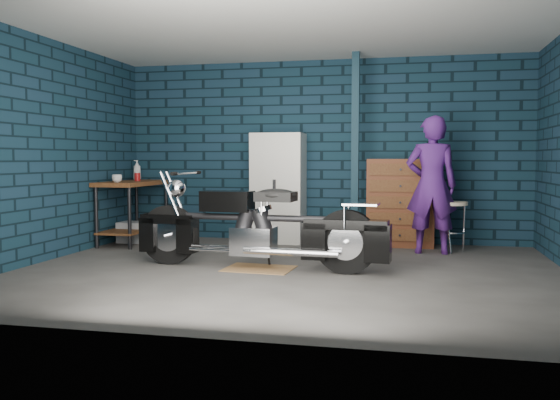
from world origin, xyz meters
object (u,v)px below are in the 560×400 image
at_px(workbench, 133,212).
at_px(person, 431,185).
at_px(locker, 278,188).
at_px(shop_stool, 453,227).
at_px(storage_bin, 136,232).
at_px(tool_chest, 400,203).
at_px(motorcycle, 259,221).

relative_size(workbench, person, 0.78).
bearing_deg(locker, person, -15.01).
bearing_deg(locker, shop_stool, -10.34).
relative_size(storage_bin, locker, 0.30).
relative_size(workbench, locker, 0.87).
relative_size(storage_bin, shop_stool, 0.72).
bearing_deg(tool_chest, storage_bin, -172.98).
bearing_deg(motorcycle, workbench, 149.19).
relative_size(motorcycle, tool_chest, 2.01).
xyz_separation_m(motorcycle, person, (1.92, 1.56, 0.35)).
bearing_deg(person, workbench, -3.66).
relative_size(person, locker, 1.11).
bearing_deg(locker, workbench, -166.12).
bearing_deg(person, motorcycle, 36.41).
bearing_deg(person, storage_bin, -4.22).
distance_m(storage_bin, locker, 2.21).
bearing_deg(person, locker, -17.72).
relative_size(motorcycle, person, 1.39).
height_order(storage_bin, tool_chest, tool_chest).
height_order(motorcycle, tool_chest, tool_chest).
bearing_deg(shop_stool, motorcycle, -142.50).
distance_m(tool_chest, shop_stool, 0.87).
height_order(workbench, person, person).
height_order(person, shop_stool, person).
relative_size(motorcycle, shop_stool, 3.69).
relative_size(tool_chest, shop_stool, 1.83).
bearing_deg(locker, tool_chest, 0.00).
relative_size(workbench, shop_stool, 2.08).
relative_size(workbench, motorcycle, 0.56).
xyz_separation_m(person, storage_bin, (-4.23, 0.11, -0.75)).
bearing_deg(workbench, person, -0.95).
bearing_deg(storage_bin, shop_stool, 0.27).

